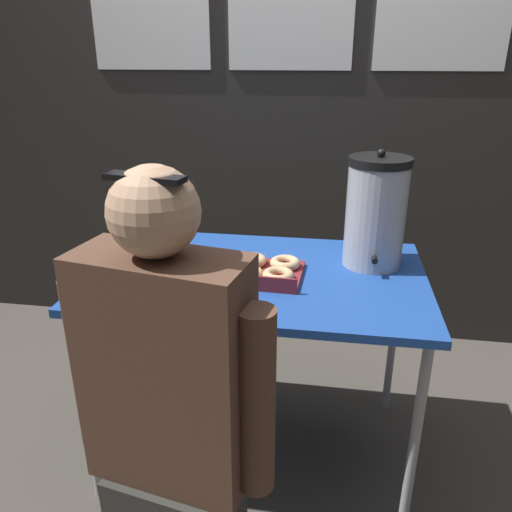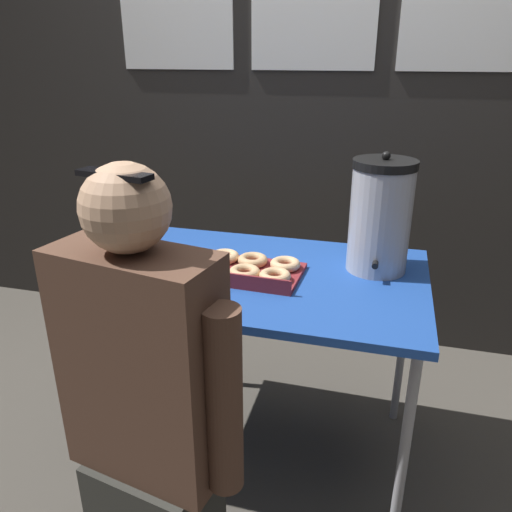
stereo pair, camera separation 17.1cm
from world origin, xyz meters
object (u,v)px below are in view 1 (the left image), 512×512
object	(u,v)px
coffee_urn	(376,212)
cell_phone	(157,280)
donut_box	(249,269)
person_seated	(171,430)

from	to	relation	value
coffee_urn	cell_phone	world-z (taller)	coffee_urn
donut_box	coffee_urn	distance (m)	0.48
cell_phone	person_seated	xyz separation A→B (m)	(0.20, -0.50, -0.16)
person_seated	donut_box	bearing A→B (deg)	-88.38
coffee_urn	cell_phone	distance (m)	0.78
donut_box	cell_phone	world-z (taller)	donut_box
donut_box	cell_phone	bearing A→B (deg)	-159.13
cell_phone	person_seated	world-z (taller)	person_seated
coffee_urn	person_seated	xyz separation A→B (m)	(-0.51, -0.77, -0.35)
coffee_urn	person_seated	size ratio (longest dim) A/B	0.32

